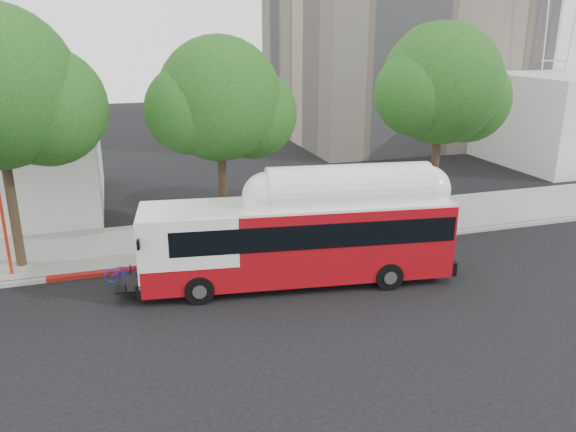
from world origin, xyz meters
name	(u,v)px	position (x,y,z in m)	size (l,w,h in m)	color
ground	(288,298)	(0.00, 0.00, 0.00)	(120.00, 120.00, 0.00)	black
sidewalk	(244,234)	(0.00, 6.50, 0.07)	(60.00, 5.00, 0.15)	gray
curb_strip	(259,255)	(0.00, 3.90, 0.07)	(60.00, 0.30, 0.15)	gray
red_curb_segment	(184,263)	(-3.00, 3.90, 0.08)	(10.00, 0.32, 0.16)	maroon
street_tree_left	(10,93)	(-8.53, 5.56, 6.60)	(6.67, 5.80, 9.74)	#2D2116
street_tree_mid	(229,104)	(-0.59, 6.06, 5.91)	(5.75, 5.00, 8.62)	#2D2116
street_tree_right	(449,88)	(9.44, 5.86, 6.26)	(6.21, 5.40, 9.18)	#2D2116
transit_bus	(300,241)	(0.80, 1.09, 1.61)	(11.85, 3.77, 3.45)	#9C0A12
signal_pole	(4,224)	(-9.24, 4.68, 2.11)	(0.12, 0.39, 4.11)	red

